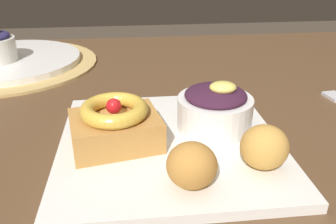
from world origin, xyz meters
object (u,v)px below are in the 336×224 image
Objects in this scene: fritter_front at (264,147)px; back_plate at (8,60)px; cake_slice at (119,125)px; fritter_middle at (192,165)px; front_plate at (170,144)px; berry_ramekin at (215,108)px.

fritter_front is 0.18× the size of back_plate.
fritter_middle is (0.07, -0.09, -0.00)m from cake_slice.
fritter_middle is 0.18× the size of back_plate.
fritter_front is at bearing 15.60° from fritter_middle.
front_plate is 5.29× the size of fritter_middle.
front_plate is 0.12m from fritter_front.
fritter_front is 0.57m from back_plate.
cake_slice is 0.40× the size of back_plate.
berry_ramekin is at bearing -43.32° from back_plate.
fritter_middle is at bearing -55.83° from back_plate.
cake_slice is 0.11m from fritter_middle.
front_plate is at bearing -158.72° from berry_ramekin.
berry_ramekin is at bearing 109.34° from fritter_front.
cake_slice is at bearing -177.20° from front_plate.
cake_slice reaches higher than front_plate.
back_plate is at bearing 136.68° from berry_ramekin.
berry_ramekin is at bearing 12.38° from cake_slice.
back_plate is (-0.38, 0.42, -0.03)m from fritter_front.
cake_slice is at bearing 157.10° from fritter_front.
cake_slice is 2.23× the size of fritter_front.
fritter_middle is at bearing -113.50° from berry_ramekin.
fritter_front is at bearing -22.90° from cake_slice.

